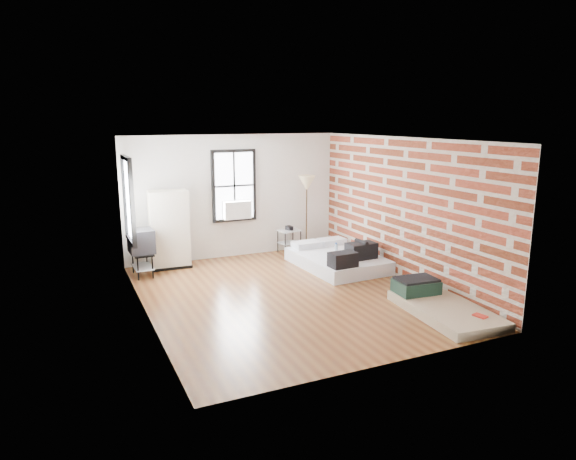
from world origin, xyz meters
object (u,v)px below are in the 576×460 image
mattress_main (339,259)px  wardrobe (169,230)px  floor_lamp (307,186)px  tv_stand (141,243)px  mattress_bare (438,304)px  side_table (289,235)px

mattress_main → wardrobe: 3.69m
mattress_main → floor_lamp: bearing=89.5°
wardrobe → mattress_main: bearing=-21.4°
tv_stand → mattress_bare: bearing=-46.2°
mattress_bare → mattress_main: bearing=98.9°
mattress_bare → floor_lamp: bearing=98.3°
side_table → floor_lamp: (0.42, -0.07, 1.14)m
tv_stand → wardrobe: bearing=28.1°
side_table → tv_stand: tv_stand is taller
mattress_main → floor_lamp: 2.04m
mattress_bare → tv_stand: (-4.16, 4.07, 0.56)m
mattress_bare → side_table: 4.57m
mattress_main → tv_stand: 4.15m
mattress_main → side_table: bearing=104.4°
mattress_main → wardrobe: bearing=153.2°
mattress_bare → tv_stand: 5.84m
side_table → mattress_main: bearing=-73.0°
mattress_bare → tv_stand: bearing=140.7°
wardrobe → tv_stand: (-0.64, -0.37, -0.14)m
side_table → wardrobe: bearing=-178.6°
side_table → floor_lamp: 1.22m
wardrobe → floor_lamp: bearing=2.7°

